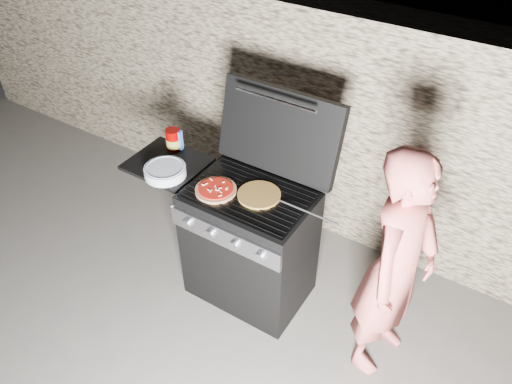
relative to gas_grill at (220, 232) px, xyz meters
The scene contains 10 objects.
ground 0.52m from the gas_grill, ahead, with size 50.00×50.00×0.00m, color #4B4743.
stone_wall 1.17m from the gas_grill, 76.61° to the left, with size 8.00×0.35×1.80m, color tan.
gas_grill is the anchor object (origin of this frame).
pizza_topped 0.48m from the gas_grill, 57.56° to the right, with size 0.26×0.26×0.03m, color #BD863B, non-canonical shape.
pizza_plain 0.56m from the gas_grill, ahead, with size 0.27×0.27×0.01m, color #B88C37.
sauce_jar 0.73m from the gas_grill, 162.48° to the left, with size 0.10×0.10×0.16m, color #700000.
blue_carton 0.71m from the gas_grill, 159.97° to the left, with size 0.07×0.04×0.15m, color blue.
plate_stack 0.59m from the gas_grill, 160.10° to the right, with size 0.28×0.28×0.06m, color silver.
person 1.27m from the gas_grill, ahead, with size 0.58×0.38×1.58m, color #C15853.
tongs 0.82m from the gas_grill, ahead, with size 0.01×0.01×0.46m, color black.
Camera 1 is at (1.32, -2.02, 2.91)m, focal length 35.00 mm.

